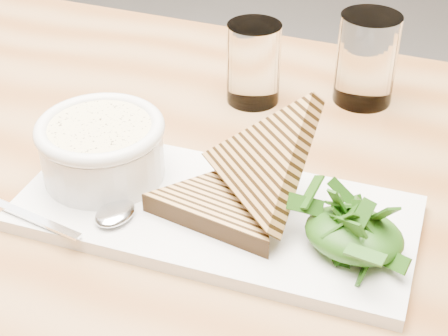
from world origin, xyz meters
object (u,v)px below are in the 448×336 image
at_px(soup_bowl, 103,154).
at_px(glass_near, 254,63).
at_px(glass_far, 367,59).
at_px(platter, 215,213).
at_px(table_top, 139,206).

xyz_separation_m(soup_bowl, glass_near, (0.06, 0.24, 0.01)).
relative_size(soup_bowl, glass_far, 1.11).
bearing_deg(soup_bowl, glass_far, 57.92).
bearing_deg(platter, table_top, 177.25).
relative_size(platter, glass_near, 3.82).
bearing_deg(glass_near, platter, -74.27).
height_order(table_top, soup_bowl, soup_bowl).
bearing_deg(soup_bowl, table_top, 9.18).
bearing_deg(table_top, glass_near, 83.28).
bearing_deg(glass_far, platter, -101.10).
xyz_separation_m(glass_near, glass_far, (0.13, 0.06, 0.01)).
height_order(platter, glass_near, glass_near).
height_order(soup_bowl, glass_near, glass_near).
xyz_separation_m(table_top, platter, (0.09, -0.00, 0.03)).
xyz_separation_m(soup_bowl, glass_far, (0.19, 0.30, 0.02)).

